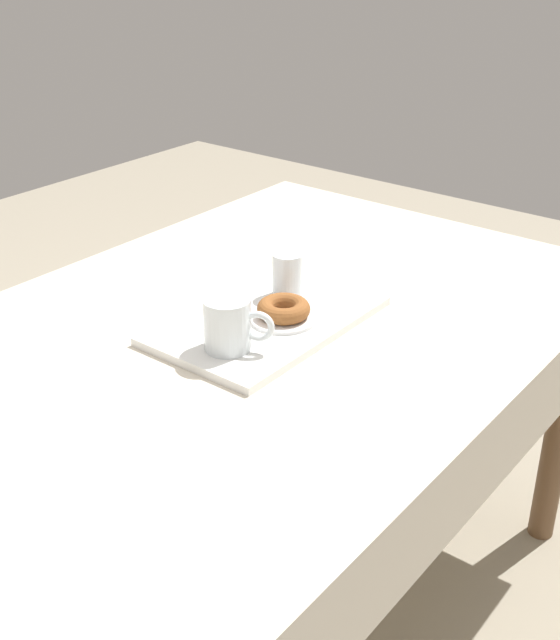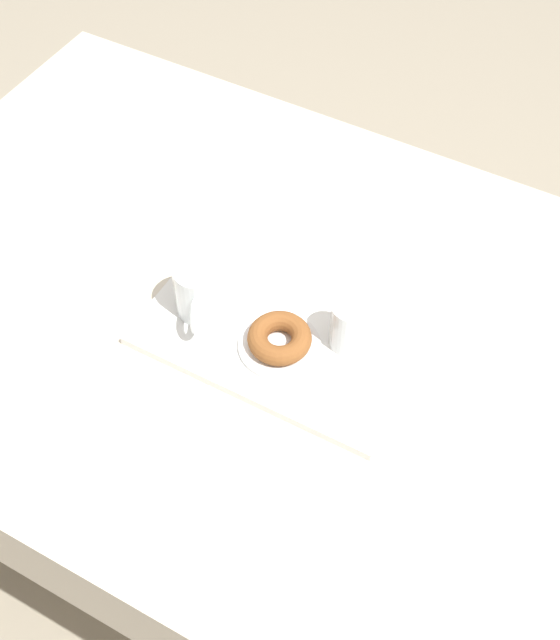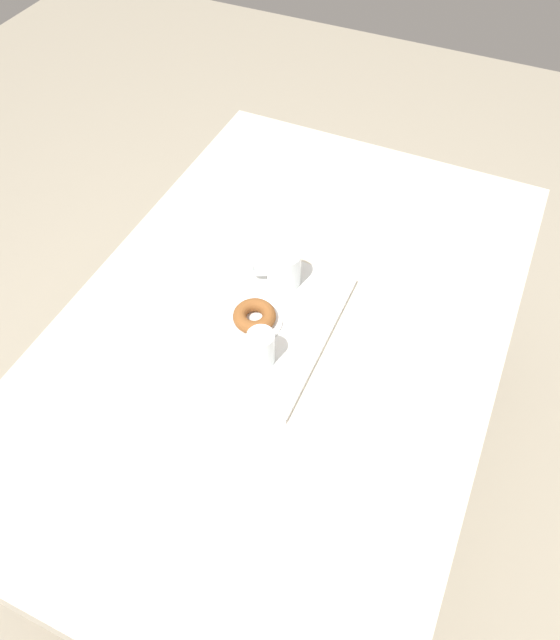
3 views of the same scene
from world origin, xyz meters
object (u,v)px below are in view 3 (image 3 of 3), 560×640
(serving_tray, at_px, (269,326))
(donut_plate_left, at_px, (255,321))
(water_glass_near, at_px, (261,349))
(dining_table, at_px, (283,343))
(sugar_donut_left, at_px, (254,316))
(tea_mug_left, at_px, (283,269))

(serving_tray, distance_m, donut_plate_left, 0.04)
(serving_tray, distance_m, water_glass_near, 0.11)
(dining_table, distance_m, water_glass_near, 0.20)
(serving_tray, xyz_separation_m, sugar_donut_left, (-0.01, 0.03, 0.03))
(dining_table, xyz_separation_m, water_glass_near, (-0.13, -0.01, 0.14))
(sugar_donut_left, bearing_deg, tea_mug_left, -2.71)
(dining_table, distance_m, donut_plate_left, 0.13)
(tea_mug_left, xyz_separation_m, water_glass_near, (-0.24, -0.05, -0.01))
(donut_plate_left, relative_size, sugar_donut_left, 1.29)
(tea_mug_left, bearing_deg, water_glass_near, -167.24)
(tea_mug_left, bearing_deg, serving_tray, -169.30)
(dining_table, bearing_deg, tea_mug_left, 24.77)
(water_glass_near, bearing_deg, tea_mug_left, 12.76)
(dining_table, bearing_deg, sugar_donut_left, 127.13)
(donut_plate_left, xyz_separation_m, sugar_donut_left, (0.00, 0.00, 0.02))
(water_glass_near, bearing_deg, sugar_donut_left, 34.01)
(serving_tray, xyz_separation_m, tea_mug_left, (0.14, 0.03, 0.05))
(dining_table, relative_size, sugar_donut_left, 15.19)
(dining_table, height_order, serving_tray, serving_tray)
(dining_table, relative_size, water_glass_near, 17.12)
(tea_mug_left, height_order, water_glass_near, tea_mug_left)
(water_glass_near, bearing_deg, donut_plate_left, 34.01)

